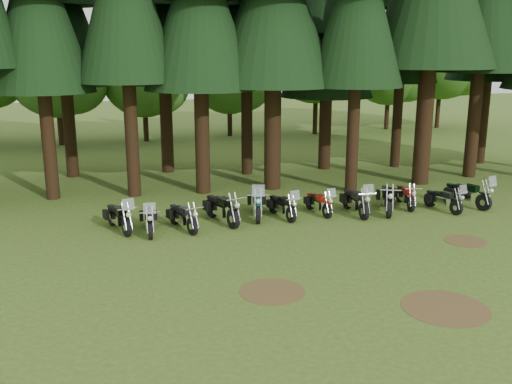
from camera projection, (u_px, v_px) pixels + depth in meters
ground at (348, 257)px, 17.95m from camera, size 120.00×120.00×0.00m
pine_back_4 at (329, 12)px, 29.36m from camera, size 4.94×4.94×13.78m
decid_2 at (60, 71)px, 37.78m from camera, size 6.72×6.53×8.40m
decid_3 at (148, 77)px, 39.51m from camera, size 6.12×5.95×7.65m
decid_4 at (233, 77)px, 42.09m from camera, size 5.93×5.76×7.41m
decid_5 at (323, 51)px, 42.57m from camera, size 8.45×8.21×10.56m
decid_6 at (394, 64)px, 45.52m from camera, size 7.06×6.86×8.82m
decid_7 at (448, 51)px, 46.14m from camera, size 8.44×8.20×10.55m
dirt_patch_0 at (272, 291)px, 15.39m from camera, size 1.80×1.80×0.01m
dirt_patch_1 at (465, 241)px, 19.44m from camera, size 1.40×1.40×0.01m
dirt_patch_2 at (445, 308)px, 14.40m from camera, size 2.20×2.20×0.01m
motorcycle_0 at (119, 218)px, 20.44m from camera, size 1.01×2.24×1.43m
motorcycle_1 at (149, 220)px, 20.23m from camera, size 0.41×2.17×1.37m
motorcycle_2 at (183, 218)px, 20.60m from camera, size 0.84×2.07×0.87m
motorcycle_3 at (222, 209)px, 21.41m from camera, size 0.91×2.39×1.00m
motorcycle_4 at (257, 204)px, 22.12m from camera, size 0.80×2.50×1.57m
motorcycle_5 at (282, 207)px, 22.04m from camera, size 0.71×2.07×1.31m
motorcycle_6 at (319, 204)px, 22.58m from camera, size 0.59×1.99×1.25m
motorcycle_7 at (356, 202)px, 22.50m from camera, size 0.44×2.32×1.47m
motorcycle_8 at (387, 199)px, 22.85m from camera, size 1.00×2.36×1.00m
motorcycle_9 at (405, 196)px, 23.61m from camera, size 0.48×2.09×0.86m
motorcycle_10 at (443, 201)px, 23.00m from camera, size 0.78×2.01×1.28m
motorcycle_11 at (467, 195)px, 23.65m from camera, size 1.08×2.32×1.49m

